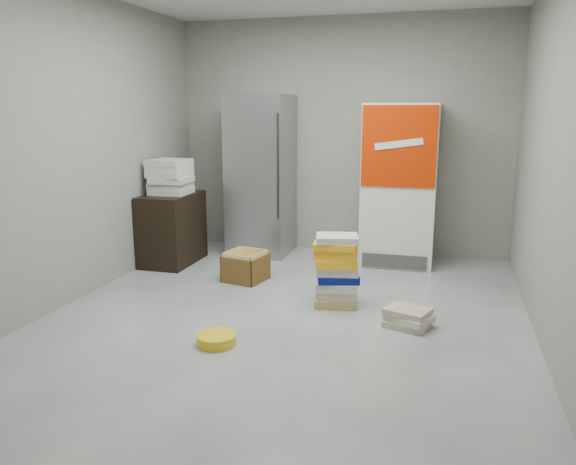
# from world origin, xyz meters

# --- Properties ---
(ground) EXTENTS (5.00, 5.00, 0.00)m
(ground) POSITION_xyz_m (0.00, 0.00, 0.00)
(ground) COLOR #B4B3AF
(ground) RESTS_ON ground
(room_shell) EXTENTS (4.04, 5.04, 2.82)m
(room_shell) POSITION_xyz_m (0.00, 0.00, 1.80)
(room_shell) COLOR gray
(room_shell) RESTS_ON ground
(steel_fridge) EXTENTS (0.70, 0.72, 1.90)m
(steel_fridge) POSITION_xyz_m (-0.90, 2.13, 0.95)
(steel_fridge) COLOR #9FA2A7
(steel_fridge) RESTS_ON ground
(coke_cooler) EXTENTS (0.80, 0.73, 1.80)m
(coke_cooler) POSITION_xyz_m (0.75, 2.12, 0.90)
(coke_cooler) COLOR silver
(coke_cooler) RESTS_ON ground
(wood_shelf) EXTENTS (0.50, 0.80, 0.80)m
(wood_shelf) POSITION_xyz_m (-1.73, 1.40, 0.40)
(wood_shelf) COLOR black
(wood_shelf) RESTS_ON ground
(supply_box_stack) EXTENTS (0.45, 0.44, 0.39)m
(supply_box_stack) POSITION_xyz_m (-1.72, 1.40, 0.99)
(supply_box_stack) COLOR beige
(supply_box_stack) RESTS_ON wood_shelf
(phonebook_stack_main) EXTENTS (0.44, 0.39, 0.65)m
(phonebook_stack_main) POSITION_xyz_m (0.35, 0.49, 0.33)
(phonebook_stack_main) COLOR tan
(phonebook_stack_main) RESTS_ON ground
(phonebook_stack_side) EXTENTS (0.43, 0.39, 0.15)m
(phonebook_stack_side) POSITION_xyz_m (1.02, 0.15, 0.08)
(phonebook_stack_side) COLOR tan
(phonebook_stack_side) RESTS_ON ground
(cardboard_box) EXTENTS (0.45, 0.45, 0.31)m
(cardboard_box) POSITION_xyz_m (-0.69, 0.98, 0.13)
(cardboard_box) COLOR yellow
(cardboard_box) RESTS_ON ground
(bucket_lid) EXTENTS (0.39, 0.39, 0.08)m
(bucket_lid) POSITION_xyz_m (-0.35, -0.61, 0.04)
(bucket_lid) COLOR yellow
(bucket_lid) RESTS_ON ground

